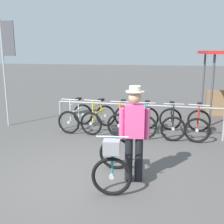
# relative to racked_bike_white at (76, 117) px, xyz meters

# --- Properties ---
(ground_plane) EXTENTS (80.00, 80.00, 0.00)m
(ground_plane) POSITION_rel_racked_bike_white_xyz_m (1.20, -3.09, -0.37)
(ground_plane) COLOR #514F4C
(bike_rack_rail) EXTENTS (4.61, 0.14, 0.88)m
(bike_rack_rail) POSITION_rel_racked_bike_white_xyz_m (1.85, -0.21, 0.33)
(bike_rack_rail) COLOR #99999E
(bike_rack_rail) RESTS_ON ground
(racked_bike_white) EXTENTS (0.75, 1.14, 0.97)m
(racked_bike_white) POSITION_rel_racked_bike_white_xyz_m (0.00, 0.00, 0.00)
(racked_bike_white) COLOR black
(racked_bike_white) RESTS_ON ground
(racked_bike_yellow) EXTENTS (0.83, 1.18, 0.97)m
(racked_bike_yellow) POSITION_rel_racked_bike_white_xyz_m (0.70, -0.01, 0.00)
(racked_bike_yellow) COLOR black
(racked_bike_yellow) RESTS_ON ground
(racked_bike_orange) EXTENTS (0.67, 1.10, 0.97)m
(racked_bike_orange) POSITION_rel_racked_bike_white_xyz_m (1.40, -0.03, -0.00)
(racked_bike_orange) COLOR black
(racked_bike_orange) RESTS_ON ground
(racked_bike_teal) EXTENTS (0.67, 1.11, 0.98)m
(racked_bike_teal) POSITION_rel_racked_bike_white_xyz_m (2.10, -0.04, 0.00)
(racked_bike_teal) COLOR black
(racked_bike_teal) RESTS_ON ground
(racked_bike_black) EXTENTS (0.74, 1.15, 0.97)m
(racked_bike_black) POSITION_rel_racked_bike_white_xyz_m (2.80, -0.05, 0.00)
(racked_bike_black) COLOR black
(racked_bike_black) RESTS_ON ground
(racked_bike_red) EXTENTS (0.80, 1.19, 0.98)m
(racked_bike_red) POSITION_rel_racked_bike_white_xyz_m (3.50, -0.06, 0.00)
(racked_bike_red) COLOR black
(racked_bike_red) RESTS_ON ground
(featured_bicycle) EXTENTS (0.80, 1.22, 0.97)m
(featured_bicycle) POSITION_rel_racked_bike_white_xyz_m (1.81, -3.15, 0.08)
(featured_bicycle) COLOR black
(featured_bicycle) RESTS_ON ground
(person_with_featured_bike) EXTENTS (0.53, 0.32, 1.72)m
(person_with_featured_bike) POSITION_rel_racked_bike_white_xyz_m (2.14, -2.96, 0.58)
(person_with_featured_bike) COLOR black
(person_with_featured_bike) RESTS_ON ground
(banner_flag) EXTENTS (0.45, 0.05, 3.20)m
(banner_flag) POSITION_rel_racked_bike_white_xyz_m (-2.08, -0.12, 1.86)
(banner_flag) COLOR #B2B2B7
(banner_flag) RESTS_ON ground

